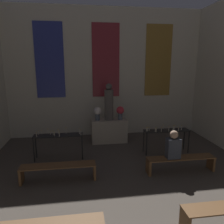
# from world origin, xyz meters

# --- Properties ---
(wall_back) EXTENTS (7.87, 0.16, 5.01)m
(wall_back) POSITION_xyz_m (0.00, 9.36, 2.53)
(wall_back) COLOR beige
(wall_back) RESTS_ON ground_plane
(altar) EXTENTS (1.31, 0.61, 0.85)m
(altar) POSITION_xyz_m (0.00, 8.40, 0.43)
(altar) COLOR #ADA38E
(altar) RESTS_ON ground_plane
(statue) EXTENTS (0.33, 0.33, 1.35)m
(statue) POSITION_xyz_m (0.00, 8.40, 1.47)
(statue) COLOR #5B5651
(statue) RESTS_ON altar
(flower_vase_left) EXTENTS (0.29, 0.29, 0.49)m
(flower_vase_left) POSITION_xyz_m (-0.42, 8.40, 1.15)
(flower_vase_left) COLOR #4C5666
(flower_vase_left) RESTS_ON altar
(flower_vase_right) EXTENTS (0.29, 0.29, 0.49)m
(flower_vase_right) POSITION_xyz_m (0.42, 8.40, 1.15)
(flower_vase_right) COLOR #4C5666
(flower_vase_right) RESTS_ON altar
(candle_rack_left) EXTENTS (1.48, 0.38, 0.97)m
(candle_rack_left) POSITION_xyz_m (-1.73, 7.10, 0.67)
(candle_rack_left) COLOR black
(candle_rack_left) RESTS_ON ground_plane
(candle_rack_right) EXTENTS (1.48, 0.38, 0.94)m
(candle_rack_right) POSITION_xyz_m (1.73, 7.10, 0.67)
(candle_rack_right) COLOR black
(candle_rack_right) RESTS_ON ground_plane
(pew_back_left) EXTENTS (1.86, 0.36, 0.42)m
(pew_back_left) POSITION_xyz_m (-1.62, 5.77, 0.31)
(pew_back_left) COLOR brown
(pew_back_left) RESTS_ON ground_plane
(pew_back_right) EXTENTS (1.86, 0.36, 0.42)m
(pew_back_right) POSITION_xyz_m (1.62, 5.77, 0.31)
(pew_back_right) COLOR brown
(pew_back_right) RESTS_ON ground_plane
(person_seated) EXTENTS (0.36, 0.24, 0.76)m
(person_seated) POSITION_xyz_m (1.38, 5.77, 0.76)
(person_seated) COLOR #383D47
(person_seated) RESTS_ON pew_back_right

